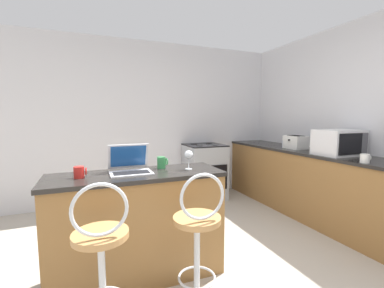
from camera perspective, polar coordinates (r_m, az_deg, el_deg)
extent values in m
cube|color=silver|center=(4.32, -11.07, 4.83)|extent=(12.00, 0.06, 2.60)
cube|color=olive|center=(2.36, -11.84, -17.73)|extent=(1.42, 0.48, 0.89)
cube|color=black|center=(2.22, -12.10, -6.78)|extent=(1.45, 0.51, 0.03)
cube|color=olive|center=(3.99, 24.66, -8.18)|extent=(0.62, 3.16, 0.89)
cube|color=black|center=(3.91, 24.96, -1.61)|extent=(0.65, 3.19, 0.03)
cylinder|color=silver|center=(1.92, -19.25, -27.68)|extent=(0.04, 0.04, 0.65)
cylinder|color=#B7844C|center=(1.76, -19.66, -18.51)|extent=(0.34, 0.34, 0.04)
torus|color=silver|center=(1.60, -19.78, -13.64)|extent=(0.32, 0.02, 0.32)
cylinder|color=silver|center=(2.04, 1.09, -25.15)|extent=(0.04, 0.04, 0.65)
torus|color=silver|center=(2.09, 1.08, -27.51)|extent=(0.28, 0.28, 0.02)
cylinder|color=#B7844C|center=(1.88, 1.11, -16.38)|extent=(0.34, 0.34, 0.04)
torus|color=silver|center=(1.74, 2.36, -11.65)|extent=(0.32, 0.02, 0.32)
cube|color=silver|center=(2.21, -13.37, -6.27)|extent=(0.34, 0.24, 0.01)
cube|color=black|center=(2.19, -13.30, -6.20)|extent=(0.29, 0.13, 0.00)
cube|color=silver|center=(2.31, -13.94, -2.66)|extent=(0.34, 0.09, 0.22)
cube|color=#19478C|center=(2.31, -13.92, -2.63)|extent=(0.30, 0.07, 0.19)
cube|color=silver|center=(3.62, 29.79, 0.32)|extent=(0.53, 0.37, 0.31)
cube|color=black|center=(3.47, 31.79, -0.02)|extent=(0.37, 0.01, 0.25)
cube|color=#4C4C51|center=(3.66, 33.98, 0.14)|extent=(0.11, 0.01, 0.25)
cube|color=silver|center=(4.05, 22.03, 0.37)|extent=(0.23, 0.29, 0.19)
cube|color=black|center=(4.01, 21.61, 1.71)|extent=(0.05, 0.21, 0.00)
cube|color=black|center=(4.07, 22.55, 1.74)|extent=(0.05, 0.21, 0.00)
cube|color=black|center=(3.96, 20.74, 0.84)|extent=(0.02, 0.02, 0.02)
cube|color=#9EA3A8|center=(4.39, 2.77, -6.22)|extent=(0.62, 0.60, 0.90)
cube|color=black|center=(4.13, 4.56, -7.54)|extent=(0.53, 0.01, 0.41)
cube|color=black|center=(4.32, 2.80, -0.24)|extent=(0.62, 0.60, 0.02)
cylinder|color=black|center=(4.15, 1.74, -0.30)|extent=(0.11, 0.11, 0.01)
cylinder|color=black|center=(4.27, 5.18, -0.14)|extent=(0.11, 0.11, 0.01)
cylinder|color=black|center=(4.37, 0.48, 0.03)|extent=(0.11, 0.11, 0.01)
cylinder|color=black|center=(4.48, 3.78, 0.17)|extent=(0.11, 0.11, 0.01)
cylinder|color=#338447|center=(2.37, -6.83, -4.11)|extent=(0.08, 0.08, 0.10)
torus|color=#338447|center=(2.38, -5.66, -3.91)|extent=(0.01, 0.07, 0.07)
cylinder|color=red|center=(2.17, -23.84, -5.77)|extent=(0.08, 0.08, 0.09)
torus|color=red|center=(2.17, -22.50, -5.61)|extent=(0.01, 0.06, 0.06)
cylinder|color=white|center=(3.16, 34.02, -2.67)|extent=(0.09, 0.09, 0.09)
torus|color=white|center=(3.20, 34.58, -2.51)|extent=(0.01, 0.06, 0.06)
cylinder|color=silver|center=(2.32, -0.66, -5.57)|extent=(0.06, 0.06, 0.00)
cylinder|color=silver|center=(2.31, -0.66, -4.36)|extent=(0.01, 0.01, 0.09)
sphere|color=silver|center=(2.29, -0.66, -2.39)|extent=(0.08, 0.08, 0.08)
cylinder|color=#2D51AD|center=(4.27, 19.89, 0.09)|extent=(0.08, 0.08, 0.09)
torus|color=#2D51AD|center=(4.31, 20.40, 0.18)|extent=(0.01, 0.06, 0.06)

